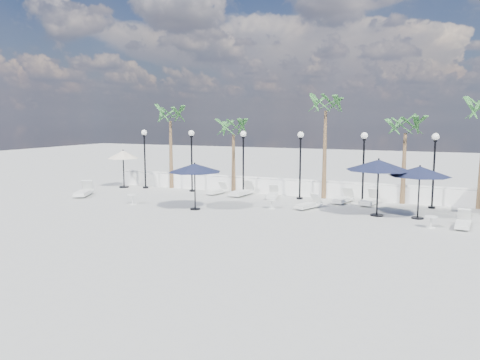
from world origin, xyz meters
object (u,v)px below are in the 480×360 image
at_px(lounger_2, 272,194).
at_px(lounger_5, 308,204).
at_px(lounger_4, 242,191).
at_px(lounger_1, 217,191).
at_px(lounger_6, 463,223).
at_px(parasol_navy_left, 195,168).
at_px(parasol_navy_right, 420,172).
at_px(lounger_0, 84,192).
at_px(lounger_3, 343,199).
at_px(parasol_navy_mid, 379,165).
at_px(lounger_7, 370,200).
at_px(parasol_cream_small, 123,155).

height_order(lounger_2, lounger_5, lounger_5).
relative_size(lounger_2, lounger_4, 0.84).
bearing_deg(lounger_5, lounger_1, -178.04).
distance_m(lounger_5, lounger_6, 7.25).
bearing_deg(lounger_6, parasol_navy_left, -170.31).
height_order(lounger_1, parasol_navy_right, parasol_navy_right).
height_order(lounger_0, lounger_2, lounger_0).
height_order(lounger_0, lounger_4, lounger_0).
bearing_deg(lounger_3, parasol_navy_mid, -40.20).
relative_size(lounger_3, lounger_7, 0.97).
height_order(lounger_4, lounger_7, lounger_4).
distance_m(lounger_3, parasol_cream_small, 14.65).
xyz_separation_m(lounger_1, lounger_7, (9.04, 0.00, 0.03)).
height_order(lounger_3, lounger_5, lounger_3).
distance_m(lounger_2, lounger_6, 10.57).
height_order(lounger_6, lounger_7, lounger_7).
bearing_deg(lounger_2, lounger_6, -33.81).
relative_size(lounger_0, parasol_navy_right, 0.78).
relative_size(parasol_navy_mid, parasol_navy_right, 1.10).
xyz_separation_m(lounger_7, parasol_cream_small, (-15.95, -0.02, 1.92)).
distance_m(lounger_3, lounger_4, 5.97).
xyz_separation_m(lounger_4, parasol_navy_right, (9.90, -2.68, 1.92)).
bearing_deg(parasol_navy_right, lounger_0, -176.35).
bearing_deg(lounger_5, parasol_navy_left, -132.21).
relative_size(lounger_1, lounger_2, 0.97).
bearing_deg(lounger_5, parasol_navy_mid, 15.30).
xyz_separation_m(lounger_7, parasol_navy_left, (-7.94, -4.81, 1.86)).
distance_m(lounger_1, lounger_6, 13.93).
bearing_deg(lounger_7, lounger_1, -171.08).
relative_size(lounger_4, lounger_6, 1.19).
bearing_deg(lounger_5, lounger_3, 83.15).
bearing_deg(lounger_0, lounger_5, -18.32).
relative_size(lounger_2, lounger_3, 0.92).
distance_m(parasol_navy_left, parasol_navy_mid, 8.88).
relative_size(lounger_7, parasol_navy_mid, 0.66).
distance_m(lounger_1, parasol_cream_small, 7.18).
height_order(lounger_7, parasol_navy_mid, parasol_navy_mid).
bearing_deg(lounger_4, lounger_2, 7.15).
bearing_deg(lounger_5, lounger_0, -151.13).
bearing_deg(lounger_1, lounger_7, 9.11).
relative_size(lounger_5, parasol_navy_mid, 0.59).
height_order(lounger_2, lounger_6, lounger_6).
bearing_deg(lounger_0, lounger_6, -24.80).
distance_m(lounger_4, parasol_navy_mid, 8.82).
relative_size(lounger_0, parasol_navy_mid, 0.71).
bearing_deg(parasol_navy_left, lounger_5, 25.42).
height_order(lounger_2, lounger_7, lounger_7).
distance_m(lounger_6, parasol_navy_right, 2.93).
relative_size(lounger_0, lounger_1, 1.25).
bearing_deg(lounger_2, lounger_4, 167.38).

